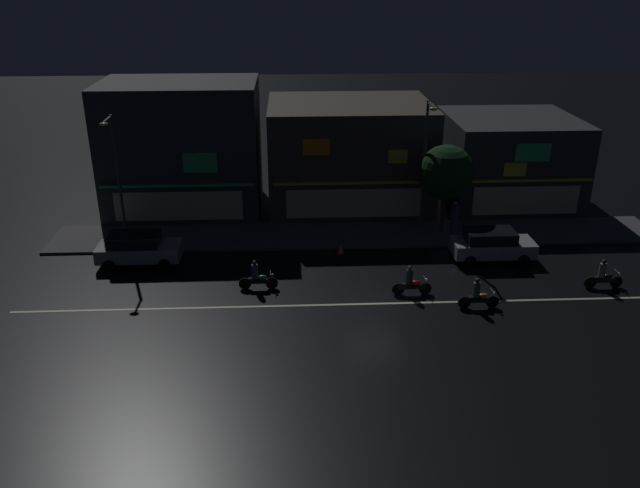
# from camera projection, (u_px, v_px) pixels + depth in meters

# --- Properties ---
(ground_plane) EXTENTS (140.00, 140.00, 0.00)m
(ground_plane) POSITION_uv_depth(u_px,v_px,m) (375.00, 304.00, 29.63)
(ground_plane) COLOR black
(lane_divider_stripe) EXTENTS (33.38, 0.16, 0.01)m
(lane_divider_stripe) POSITION_uv_depth(u_px,v_px,m) (375.00, 304.00, 29.63)
(lane_divider_stripe) COLOR beige
(lane_divider_stripe) RESTS_ON ground
(sidewalk_far) EXTENTS (35.14, 3.93, 0.14)m
(sidewalk_far) POSITION_uv_depth(u_px,v_px,m) (357.00, 234.00, 37.18)
(sidewalk_far) COLOR #4C4C4F
(sidewalk_far) RESTS_ON ground
(storefront_left_block) EXTENTS (10.29, 8.28, 6.59)m
(storefront_left_block) POSITION_uv_depth(u_px,v_px,m) (349.00, 153.00, 41.42)
(storefront_left_block) COLOR #4C443A
(storefront_left_block) RESTS_ON ground
(storefront_center_block) EXTENTS (9.51, 6.56, 8.10)m
(storefront_center_block) POSITION_uv_depth(u_px,v_px,m) (183.00, 147.00, 39.87)
(storefront_center_block) COLOR #383A3F
(storefront_center_block) RESTS_ON ground
(storefront_right_block) EXTENTS (8.19, 8.03, 5.58)m
(storefront_right_block) POSITION_uv_depth(u_px,v_px,m) (508.00, 159.00, 41.97)
(storefront_right_block) COLOR #383A3F
(storefront_right_block) RESTS_ON ground
(streetlamp_west) EXTENTS (0.44, 1.64, 7.20)m
(streetlamp_west) POSITION_uv_depth(u_px,v_px,m) (117.00, 171.00, 34.16)
(streetlamp_west) COLOR #47494C
(streetlamp_west) RESTS_ON sidewalk_far
(streetlamp_mid) EXTENTS (0.44, 1.64, 7.63)m
(streetlamp_mid) POSITION_uv_depth(u_px,v_px,m) (425.00, 158.00, 35.62)
(streetlamp_mid) COLOR #47494C
(streetlamp_mid) RESTS_ON sidewalk_far
(pedestrian_on_sidewalk) EXTENTS (0.39, 0.39, 1.97)m
(pedestrian_on_sidewalk) POSITION_uv_depth(u_px,v_px,m) (454.00, 218.00, 36.85)
(pedestrian_on_sidewalk) COLOR #334766
(pedestrian_on_sidewalk) RESTS_ON sidewalk_far
(street_tree) EXTENTS (3.14, 3.14, 5.17)m
(street_tree) POSITION_uv_depth(u_px,v_px,m) (446.00, 173.00, 36.00)
(street_tree) COLOR #473323
(street_tree) RESTS_ON sidewalk_far
(parked_car_near_kerb) EXTENTS (4.30, 1.98, 1.67)m
(parked_car_near_kerb) POSITION_uv_depth(u_px,v_px,m) (492.00, 244.00, 33.83)
(parked_car_near_kerb) COLOR #9EA0A5
(parked_car_near_kerb) RESTS_ON ground
(parked_car_trailing) EXTENTS (4.30, 1.98, 1.67)m
(parked_car_trailing) POSITION_uv_depth(u_px,v_px,m) (138.00, 248.00, 33.37)
(parked_car_trailing) COLOR #9EA0A5
(parked_car_trailing) RESTS_ON ground
(motorcycle_lead) EXTENTS (1.90, 0.60, 1.52)m
(motorcycle_lead) POSITION_uv_depth(u_px,v_px,m) (411.00, 282.00, 30.26)
(motorcycle_lead) COLOR black
(motorcycle_lead) RESTS_ON ground
(motorcycle_following) EXTENTS (1.90, 0.60, 1.52)m
(motorcycle_following) POSITION_uv_depth(u_px,v_px,m) (257.00, 277.00, 30.77)
(motorcycle_following) COLOR black
(motorcycle_following) RESTS_ON ground
(motorcycle_opposite_lane) EXTENTS (1.90, 0.60, 1.52)m
(motorcycle_opposite_lane) POSITION_uv_depth(u_px,v_px,m) (603.00, 276.00, 30.89)
(motorcycle_opposite_lane) COLOR black
(motorcycle_opposite_lane) RESTS_ON ground
(motorcycle_trailing_far) EXTENTS (1.90, 0.60, 1.52)m
(motorcycle_trailing_far) POSITION_uv_depth(u_px,v_px,m) (478.00, 296.00, 29.04)
(motorcycle_trailing_far) COLOR black
(motorcycle_trailing_far) RESTS_ON ground
(traffic_cone) EXTENTS (0.36, 0.36, 0.55)m
(traffic_cone) POSITION_uv_depth(u_px,v_px,m) (340.00, 248.00, 34.82)
(traffic_cone) COLOR orange
(traffic_cone) RESTS_ON ground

